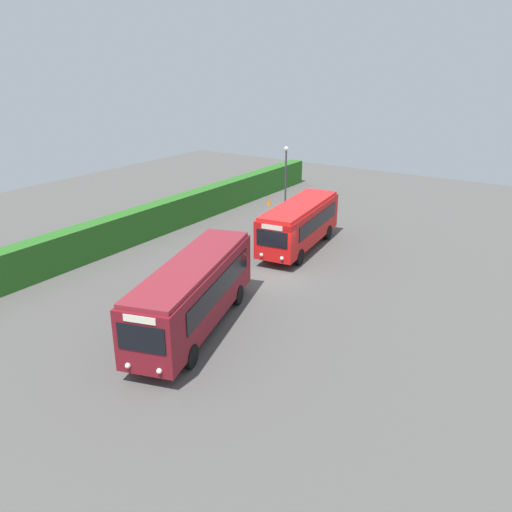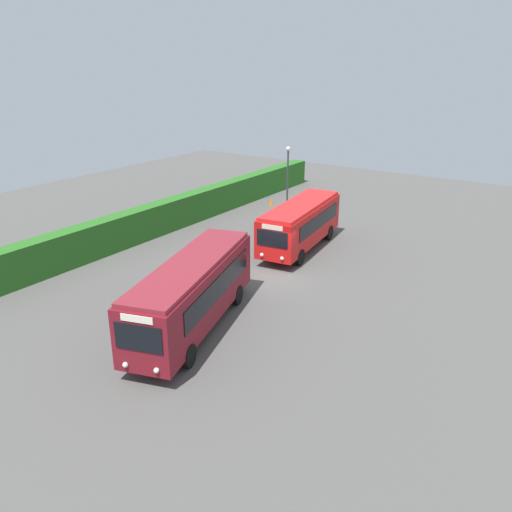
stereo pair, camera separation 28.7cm
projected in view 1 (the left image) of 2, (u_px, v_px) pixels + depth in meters
ground_plane at (278, 275)px, 30.01m from camera, size 64.00×64.00×0.00m
bus_maroon at (194, 291)px, 23.41m from camera, size 10.03×5.13×3.31m
bus_red at (299, 223)px, 33.64m from camera, size 8.88×3.45×3.06m
person_left at (183, 277)px, 27.38m from camera, size 0.41×0.49×1.80m
person_center at (297, 216)px, 38.14m from camera, size 0.53×0.53×1.71m
hedge_row at (138, 225)px, 35.39m from camera, size 44.00×1.21×2.22m
traffic_cone at (269, 202)px, 44.41m from camera, size 0.36×0.36×0.60m
lamppost at (286, 172)px, 40.64m from camera, size 0.36×0.36×5.42m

